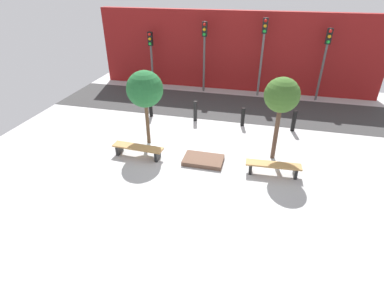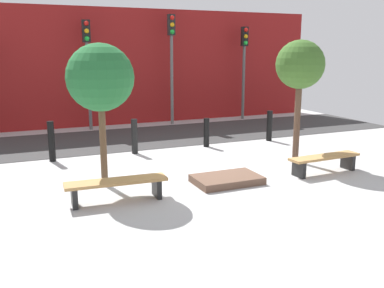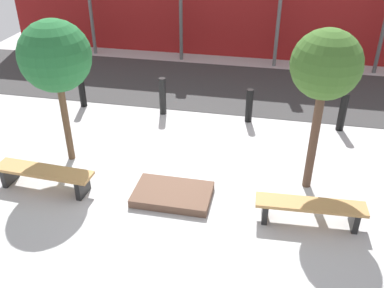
{
  "view_description": "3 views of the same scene",
  "coord_description": "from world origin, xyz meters",
  "px_view_note": "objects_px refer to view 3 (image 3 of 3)",
  "views": [
    {
      "loc": [
        1.82,
        -10.19,
        6.11
      ],
      "look_at": [
        -0.43,
        -0.93,
        0.72
      ],
      "focal_mm": 28.0,
      "sensor_mm": 36.0,
      "label": 1
    },
    {
      "loc": [
        -4.27,
        -8.95,
        2.9
      ],
      "look_at": [
        -0.53,
        -0.2,
        0.79
      ],
      "focal_mm": 40.0,
      "sensor_mm": 36.0,
      "label": 2
    },
    {
      "loc": [
        1.69,
        -7.24,
        5.04
      ],
      "look_at": [
        0.3,
        -0.52,
        1.0
      ],
      "focal_mm": 40.0,
      "sensor_mm": 36.0,
      "label": 3
    }
  ],
  "objects_px": {
    "tree_behind_left_bench": "(55,57)",
    "bollard_left": "(163,96)",
    "planter_bed": "(173,194)",
    "bench_left": "(44,175)",
    "bollard_far_left": "(82,88)",
    "tree_behind_right_bench": "(326,67)",
    "bench_right": "(310,208)",
    "bollard_center": "(249,106)",
    "bollard_right": "(343,112)"
  },
  "relations": [
    {
      "from": "tree_behind_left_bench",
      "to": "bollard_left",
      "type": "distance_m",
      "value": 3.43
    },
    {
      "from": "planter_bed",
      "to": "tree_behind_left_bench",
      "type": "xyz_separation_m",
      "value": [
        -2.52,
        0.93,
        2.23
      ]
    },
    {
      "from": "bench_left",
      "to": "planter_bed",
      "type": "distance_m",
      "value": 2.53
    },
    {
      "from": "tree_behind_left_bench",
      "to": "bollard_far_left",
      "type": "relative_size",
      "value": 2.83
    },
    {
      "from": "bollard_left",
      "to": "tree_behind_left_bench",
      "type": "bearing_deg",
      "value": -118.63
    },
    {
      "from": "bollard_far_left",
      "to": "tree_behind_right_bench",
      "type": "bearing_deg",
      "value": -23.46
    },
    {
      "from": "bench_right",
      "to": "tree_behind_right_bench",
      "type": "bearing_deg",
      "value": 87.07
    },
    {
      "from": "bollard_center",
      "to": "bollard_right",
      "type": "bearing_deg",
      "value": 0.0
    },
    {
      "from": "bench_left",
      "to": "tree_behind_right_bench",
      "type": "xyz_separation_m",
      "value": [
        5.03,
        1.13,
        2.16
      ]
    },
    {
      "from": "bench_left",
      "to": "bollard_left",
      "type": "relative_size",
      "value": 2.0
    },
    {
      "from": "bollard_far_left",
      "to": "bollard_left",
      "type": "xyz_separation_m",
      "value": [
        2.24,
        0.0,
        -0.04
      ]
    },
    {
      "from": "bollard_far_left",
      "to": "bollard_right",
      "type": "height_order",
      "value": "bollard_far_left"
    },
    {
      "from": "tree_behind_left_bench",
      "to": "bollard_far_left",
      "type": "xyz_separation_m",
      "value": [
        -0.85,
        2.55,
        -1.77
      ]
    },
    {
      "from": "tree_behind_left_bench",
      "to": "planter_bed",
      "type": "bearing_deg",
      "value": -20.36
    },
    {
      "from": "bollard_left",
      "to": "bollard_far_left",
      "type": "bearing_deg",
      "value": 180.0
    },
    {
      "from": "tree_behind_left_bench",
      "to": "bollard_center",
      "type": "xyz_separation_m",
      "value": [
        3.64,
        2.55,
        -1.87
      ]
    },
    {
      "from": "bollard_far_left",
      "to": "bollard_right",
      "type": "distance_m",
      "value": 6.73
    },
    {
      "from": "bench_right",
      "to": "tree_behind_right_bench",
      "type": "xyz_separation_m",
      "value": [
        0.0,
        1.13,
        2.17
      ]
    },
    {
      "from": "tree_behind_right_bench",
      "to": "bollard_left",
      "type": "relative_size",
      "value": 3.17
    },
    {
      "from": "tree_behind_left_bench",
      "to": "tree_behind_right_bench",
      "type": "height_order",
      "value": "tree_behind_right_bench"
    },
    {
      "from": "bench_left",
      "to": "bollard_right",
      "type": "bearing_deg",
      "value": 35.0
    },
    {
      "from": "bench_left",
      "to": "planter_bed",
      "type": "relative_size",
      "value": 1.35
    },
    {
      "from": "bollard_center",
      "to": "bench_right",
      "type": "bearing_deg",
      "value": -69.29
    },
    {
      "from": "bollard_far_left",
      "to": "bollard_center",
      "type": "xyz_separation_m",
      "value": [
        4.49,
        0.0,
        -0.1
      ]
    },
    {
      "from": "bench_right",
      "to": "tree_behind_left_bench",
      "type": "xyz_separation_m",
      "value": [
        -5.03,
        1.13,
        2.0
      ]
    },
    {
      "from": "bench_left",
      "to": "tree_behind_right_bench",
      "type": "relative_size",
      "value": 0.63
    },
    {
      "from": "bollard_left",
      "to": "bollard_right",
      "type": "distance_m",
      "value": 4.49
    },
    {
      "from": "bench_right",
      "to": "planter_bed",
      "type": "distance_m",
      "value": 2.53
    },
    {
      "from": "bench_right",
      "to": "bollard_right",
      "type": "distance_m",
      "value": 3.79
    },
    {
      "from": "tree_behind_left_bench",
      "to": "bollard_center",
      "type": "height_order",
      "value": "tree_behind_left_bench"
    },
    {
      "from": "bollard_center",
      "to": "bollard_far_left",
      "type": "bearing_deg",
      "value": 180.0
    },
    {
      "from": "tree_behind_right_bench",
      "to": "bollard_far_left",
      "type": "relative_size",
      "value": 2.92
    },
    {
      "from": "bollard_far_left",
      "to": "bollard_right",
      "type": "bearing_deg",
      "value": 0.0
    },
    {
      "from": "tree_behind_right_bench",
      "to": "bollard_far_left",
      "type": "distance_m",
      "value": 6.7
    },
    {
      "from": "tree_behind_left_bench",
      "to": "tree_behind_right_bench",
      "type": "xyz_separation_m",
      "value": [
        5.03,
        0.0,
        0.17
      ]
    },
    {
      "from": "tree_behind_right_bench",
      "to": "bollard_center",
      "type": "bearing_deg",
      "value": 118.63
    },
    {
      "from": "bench_right",
      "to": "bollard_left",
      "type": "distance_m",
      "value": 5.18
    },
    {
      "from": "tree_behind_right_bench",
      "to": "bollard_far_left",
      "type": "bearing_deg",
      "value": 156.54
    },
    {
      "from": "bench_left",
      "to": "bollard_center",
      "type": "xyz_separation_m",
      "value": [
        3.64,
        3.69,
        0.12
      ]
    },
    {
      "from": "bench_right",
      "to": "bollard_center",
      "type": "xyz_separation_m",
      "value": [
        -1.39,
        3.69,
        0.13
      ]
    },
    {
      "from": "planter_bed",
      "to": "tree_behind_left_bench",
      "type": "distance_m",
      "value": 3.49
    },
    {
      "from": "bench_left",
      "to": "tree_behind_left_bench",
      "type": "height_order",
      "value": "tree_behind_left_bench"
    },
    {
      "from": "bench_left",
      "to": "tree_behind_right_bench",
      "type": "bearing_deg",
      "value": 15.62
    },
    {
      "from": "planter_bed",
      "to": "bollard_center",
      "type": "relative_size",
      "value": 1.67
    },
    {
      "from": "bench_right",
      "to": "bollard_center",
      "type": "relative_size",
      "value": 2.18
    },
    {
      "from": "bench_right",
      "to": "bollard_far_left",
      "type": "distance_m",
      "value": 6.94
    },
    {
      "from": "tree_behind_right_bench",
      "to": "bollard_center",
      "type": "distance_m",
      "value": 3.56
    },
    {
      "from": "planter_bed",
      "to": "tree_behind_left_bench",
      "type": "relative_size",
      "value": 0.48
    },
    {
      "from": "bench_left",
      "to": "bollard_center",
      "type": "relative_size",
      "value": 2.27
    },
    {
      "from": "tree_behind_right_bench",
      "to": "bollard_right",
      "type": "relative_size",
      "value": 3.22
    }
  ]
}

